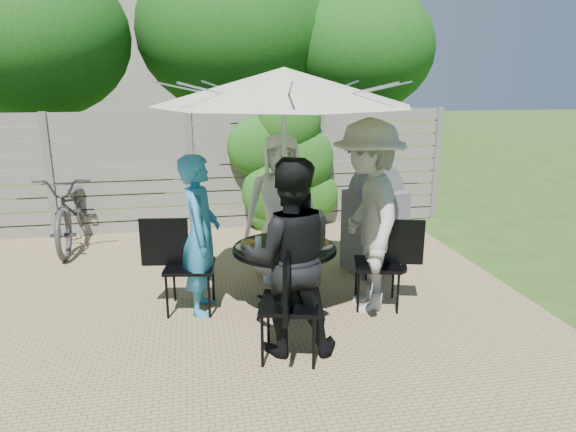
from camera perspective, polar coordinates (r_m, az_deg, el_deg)
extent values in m
plane|color=#2F4C18|center=(5.34, -10.11, -10.74)|extent=(60.00, 60.00, 0.00)
cube|color=#957F56|center=(5.79, -10.20, -8.52)|extent=(7.00, 6.00, 0.02)
cube|color=gray|center=(7.94, -10.78, 4.81)|extent=(8.00, 0.10, 1.85)
ellipsoid|color=#225513|center=(7.91, -0.55, 4.87)|extent=(1.20, 0.70, 1.80)
cube|color=#A99A8D|center=(16.82, -11.23, 15.49)|extent=(10.00, 6.00, 5.00)
ellipsoid|color=#154610|center=(10.16, -26.39, 17.36)|extent=(3.20, 3.20, 2.72)
ellipsoid|color=#154610|center=(10.40, -5.65, 19.85)|extent=(3.80, 3.80, 3.23)
ellipsoid|color=#154610|center=(10.14, 7.92, 17.93)|extent=(2.80, 2.80, 2.38)
cylinder|color=black|center=(5.14, -0.40, -3.56)|extent=(1.15, 1.15, 0.03)
cylinder|color=black|center=(5.26, -0.39, -6.97)|extent=(0.07, 0.07, 0.66)
cylinder|color=black|center=(5.38, -0.38, -10.05)|extent=(0.55, 0.55, 0.04)
cylinder|color=silver|center=(5.01, -0.41, 1.63)|extent=(0.04, 0.04, 2.28)
cone|color=beige|center=(4.87, -0.43, 14.19)|extent=(2.78, 2.78, 0.35)
cube|color=black|center=(6.12, -0.81, -2.90)|extent=(0.43, 0.43, 0.03)
cube|color=black|center=(6.25, -1.04, -0.40)|extent=(0.05, 0.41, 0.41)
imported|color=silver|center=(5.88, -0.78, 0.85)|extent=(0.90, 0.65, 1.72)
cube|color=black|center=(5.25, -10.86, -5.51)|extent=(0.54, 0.54, 0.04)
cube|color=black|center=(5.21, -13.57, -2.84)|extent=(0.47, 0.10, 0.48)
imported|color=teal|center=(5.13, -9.71, -2.14)|extent=(0.46, 0.63, 1.61)
cube|color=black|center=(4.32, 0.21, -9.70)|extent=(0.59, 0.59, 0.04)
cube|color=black|center=(4.00, -0.05, -7.72)|extent=(0.16, 0.47, 0.49)
imported|color=black|center=(4.30, 0.12, -4.68)|extent=(0.91, 0.75, 1.70)
cube|color=black|center=(5.34, 9.89, -5.33)|extent=(0.56, 0.56, 0.04)
cube|color=black|center=(5.28, 12.46, -2.84)|extent=(0.45, 0.15, 0.46)
imported|color=#A4A4A0|center=(5.16, 8.85, -0.10)|extent=(0.88, 1.34, 1.94)
cylinder|color=white|center=(5.48, -0.57, -2.15)|extent=(0.26, 0.26, 0.01)
cylinder|color=#BF8538|center=(5.47, -0.58, -1.83)|extent=(0.15, 0.15, 0.05)
cylinder|color=white|center=(5.13, -4.42, -3.40)|extent=(0.26, 0.26, 0.01)
cylinder|color=#BF8538|center=(5.12, -4.43, -3.06)|extent=(0.15, 0.15, 0.05)
cylinder|color=white|center=(4.80, -0.19, -4.70)|extent=(0.26, 0.26, 0.01)
cylinder|color=#BF8538|center=(4.79, -0.19, -4.34)|extent=(0.15, 0.15, 0.05)
cylinder|color=white|center=(5.17, 3.60, -3.27)|extent=(0.26, 0.26, 0.01)
cylinder|color=#BF8538|center=(5.16, 3.61, -2.93)|extent=(0.15, 0.15, 0.05)
cylinder|color=silver|center=(5.01, -3.31, -3.09)|extent=(0.07, 0.07, 0.14)
cylinder|color=silver|center=(4.88, 0.98, -3.59)|extent=(0.07, 0.07, 0.14)
cylinder|color=silver|center=(5.24, 2.39, -2.28)|extent=(0.07, 0.07, 0.14)
cylinder|color=#59280C|center=(5.16, -1.09, -2.41)|extent=(0.09, 0.09, 0.16)
cylinder|color=#C6B293|center=(5.34, 0.56, -2.04)|extent=(0.08, 0.08, 0.12)
imported|color=#333338|center=(7.80, -22.68, 0.75)|extent=(0.71, 2.02, 1.06)
cube|color=slate|center=(6.32, 9.57, -1.71)|extent=(0.76, 0.65, 1.00)
cylinder|color=slate|center=(6.20, 9.77, 2.74)|extent=(0.69, 0.36, 0.66)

